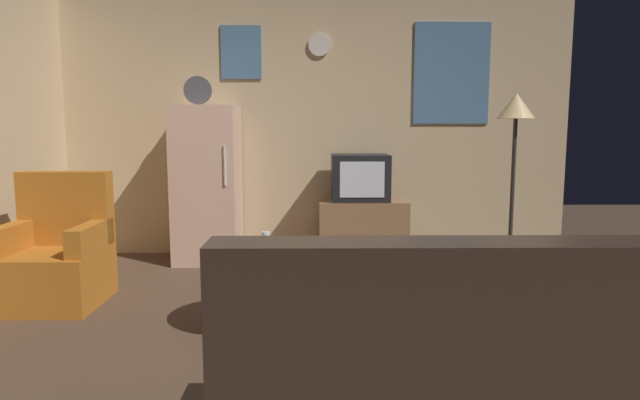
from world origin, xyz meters
name	(u,v)px	position (x,y,z in m)	size (l,w,h in m)	color
ground_plane	(312,342)	(0.00, 0.00, 0.00)	(12.00, 12.00, 0.00)	#4C3828
wall_with_art	(314,117)	(0.01, 2.45, 1.40)	(5.20, 0.12, 2.79)	#D1B284
fridge	(207,184)	(-1.02, 2.08, 0.75)	(0.60, 0.62, 1.77)	beige
tv_stand	(362,230)	(0.48, 2.05, 0.30)	(0.84, 0.53, 0.60)	#8E6642
crt_tv	(360,177)	(0.45, 2.05, 0.82)	(0.54, 0.51, 0.44)	black
standing_lamp	(516,120)	(1.76, 1.57, 1.36)	(0.32, 0.32, 1.59)	#332D28
coffee_table	(267,292)	(-0.29, 0.24, 0.24)	(0.72, 0.72, 0.47)	#8E6642
wine_glass	(266,243)	(-0.30, 0.28, 0.55)	(0.05, 0.05, 0.15)	silver
mug_ceramic_white	(262,255)	(-0.30, 0.07, 0.52)	(0.08, 0.08, 0.09)	silver
mug_ceramic_tan	(297,246)	(-0.10, 0.33, 0.52)	(0.08, 0.08, 0.09)	tan
remote_control	(283,249)	(-0.19, 0.39, 0.49)	(0.15, 0.04, 0.02)	black
armchair	(56,258)	(-1.89, 0.79, 0.34)	(0.68, 0.68, 0.96)	#B2661E
couch	(449,388)	(0.52, -1.22, 0.31)	(1.70, 0.80, 0.92)	#38281E
book_stack	(425,258)	(1.09, 1.99, 0.04)	(0.21, 0.15, 0.07)	#ABAFBE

